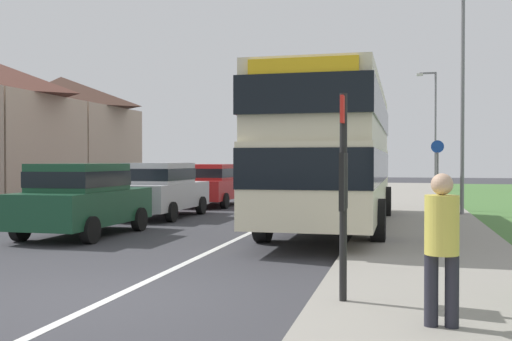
{
  "coord_description": "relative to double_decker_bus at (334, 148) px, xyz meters",
  "views": [
    {
      "loc": [
        3.69,
        -7.13,
        1.79
      ],
      "look_at": [
        0.78,
        4.69,
        1.6
      ],
      "focal_mm": 41.89,
      "sensor_mm": 36.0,
      "label": 1
    }
  ],
  "objects": [
    {
      "name": "ground_plane",
      "position": [
        -1.94,
        -8.53,
        -2.14
      ],
      "size": [
        120.0,
        120.0,
        0.0
      ],
      "primitive_type": "plane",
      "color": "#38383D"
    },
    {
      "name": "lane_marking_centre",
      "position": [
        -1.94,
        -0.53,
        -2.14
      ],
      "size": [
        0.14,
        60.0,
        0.01
      ],
      "primitive_type": "cube",
      "color": "silver",
      "rests_on": "ground_plane"
    },
    {
      "name": "pavement_near_side",
      "position": [
        2.26,
        -2.53,
        -2.08
      ],
      "size": [
        3.2,
        68.0,
        0.12
      ],
      "primitive_type": "cube",
      "color": "gray",
      "rests_on": "ground_plane"
    },
    {
      "name": "double_decker_bus",
      "position": [
        0.0,
        0.0,
        0.0
      ],
      "size": [
        2.8,
        10.37,
        3.7
      ],
      "color": "beige",
      "rests_on": "ground_plane"
    },
    {
      "name": "parked_car_dark_green",
      "position": [
        -5.68,
        -2.86,
        -1.2
      ],
      "size": [
        1.93,
        3.98,
        1.73
      ],
      "color": "#19472D",
      "rests_on": "ground_plane"
    },
    {
      "name": "parked_car_silver",
      "position": [
        -5.68,
        1.95,
        -1.19
      ],
      "size": [
        1.88,
        4.29,
        1.74
      ],
      "color": "#B7B7BC",
      "rests_on": "ground_plane"
    },
    {
      "name": "parked_car_red",
      "position": [
        -5.65,
        7.06,
        -1.23
      ],
      "size": [
        2.0,
        4.31,
        1.67
      ],
      "color": "#B21E1E",
      "rests_on": "ground_plane"
    },
    {
      "name": "pedestrian_at_stop",
      "position": [
        2.13,
        -9.4,
        -1.17
      ],
      "size": [
        0.34,
        0.34,
        1.67
      ],
      "color": "#23232D",
      "rests_on": "ground_plane"
    },
    {
      "name": "bus_stop_sign",
      "position": [
        1.06,
        -8.5,
        -0.6
      ],
      "size": [
        0.09,
        0.52,
        2.6
      ],
      "color": "black",
      "rests_on": "ground_plane"
    },
    {
      "name": "cycle_route_sign",
      "position": [
        2.93,
        6.13,
        -0.71
      ],
      "size": [
        0.44,
        0.08,
        2.52
      ],
      "color": "slate",
      "rests_on": "ground_plane"
    },
    {
      "name": "street_lamp_mid",
      "position": [
        3.46,
        4.09,
        2.19
      ],
      "size": [
        1.14,
        0.2,
        7.56
      ],
      "color": "slate",
      "rests_on": "ground_plane"
    },
    {
      "name": "street_lamp_far",
      "position": [
        3.5,
        20.93,
        1.91
      ],
      "size": [
        1.14,
        0.2,
        7.02
      ],
      "color": "slate",
      "rests_on": "ground_plane"
    }
  ]
}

